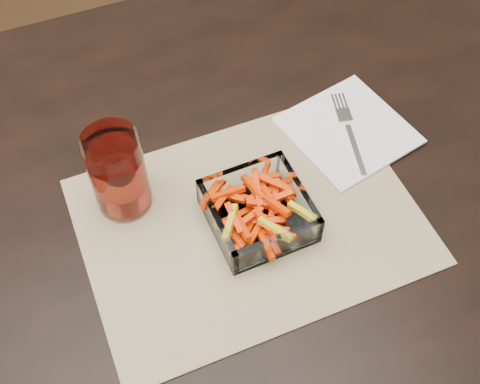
% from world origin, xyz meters
% --- Properties ---
extents(dining_table, '(1.60, 0.90, 0.75)m').
position_xyz_m(dining_table, '(0.00, 0.00, 0.66)').
color(dining_table, black).
rests_on(dining_table, ground).
extents(placemat, '(0.45, 0.33, 0.00)m').
position_xyz_m(placemat, '(0.12, -0.07, 0.75)').
color(placemat, tan).
rests_on(placemat, dining_table).
extents(glass_bowl, '(0.13, 0.13, 0.05)m').
position_xyz_m(glass_bowl, '(0.13, -0.08, 0.77)').
color(glass_bowl, white).
rests_on(glass_bowl, placemat).
extents(tumbler, '(0.08, 0.08, 0.13)m').
position_xyz_m(tumbler, '(-0.02, 0.02, 0.81)').
color(tumbler, white).
rests_on(tumbler, placemat).
extents(napkin, '(0.20, 0.20, 0.00)m').
position_xyz_m(napkin, '(0.32, 0.02, 0.76)').
color(napkin, white).
rests_on(napkin, placemat).
extents(fork, '(0.05, 0.16, 0.00)m').
position_xyz_m(fork, '(0.32, 0.01, 0.76)').
color(fork, silver).
rests_on(fork, napkin).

